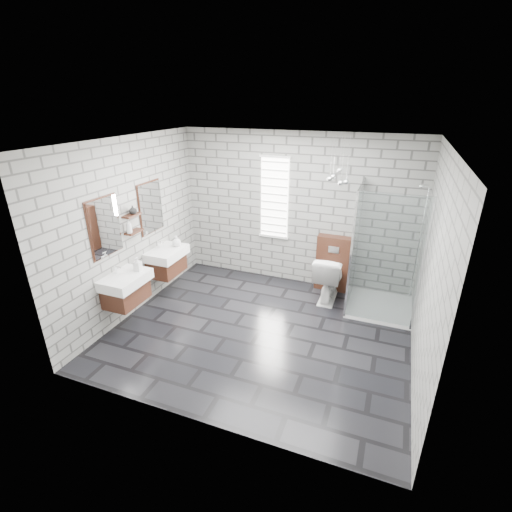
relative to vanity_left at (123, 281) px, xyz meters
The scene contains 20 objects.
floor 2.13m from the vanity_left, 16.44° to the left, with size 4.20×3.60×0.02m, color black.
ceiling 2.79m from the vanity_left, 16.44° to the left, with size 4.20×3.60×0.02m, color white.
wall_back 3.10m from the vanity_left, 51.21° to the left, with size 4.20×0.02×2.70m, color gray.
wall_front 2.35m from the vanity_left, 33.19° to the right, with size 4.20×0.02×2.70m, color gray.
wall_left 0.84m from the vanity_left, 109.83° to the left, with size 0.02×3.60×2.70m, color gray.
wall_right 4.10m from the vanity_left, ahead, with size 0.02×3.60×2.70m, color gray.
vanity_left is the anchor object (origin of this frame).
vanity_right 1.06m from the vanity_left, 90.00° to the left, with size 0.47×0.70×1.57m.
shelf_lower 0.77m from the vanity_left, 103.47° to the left, with size 0.14×0.30×0.03m, color #442215.
shelf_upper 0.98m from the vanity_left, 103.47° to the left, with size 0.14×0.30×0.03m, color #442215.
window 2.90m from the vanity_left, 57.27° to the left, with size 0.56×0.05×1.48m.
cistern_panel 3.49m from the vanity_left, 40.50° to the left, with size 0.60×0.20×1.00m, color #442215.
flush_plate 3.42m from the vanity_left, 39.16° to the left, with size 0.18×0.01×0.12m, color silver.
shower_enclosure 3.84m from the vanity_left, 27.12° to the left, with size 1.00×1.00×2.03m.
pendant_cluster 3.53m from the vanity_left, 36.08° to the left, with size 0.32×0.25×0.74m.
toilet 3.27m from the vanity_left, 35.39° to the left, with size 0.45×0.79×0.81m, color white.
soap_bottle_a 0.31m from the vanity_left, 57.25° to the left, with size 0.10×0.10×0.21m, color #B2B2B2.
soap_bottle_b 1.25m from the vanity_left, 83.73° to the left, with size 0.15×0.15×0.19m, color #B2B2B2.
soap_bottle_c 0.81m from the vanity_left, 105.62° to the left, with size 0.08×0.09×0.22m, color #B2B2B2.
vase 1.06m from the vanity_left, 101.84° to the left, with size 0.12×0.12×0.13m, color #B2B2B2.
Camera 1 is at (1.60, -4.33, 3.21)m, focal length 26.00 mm.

